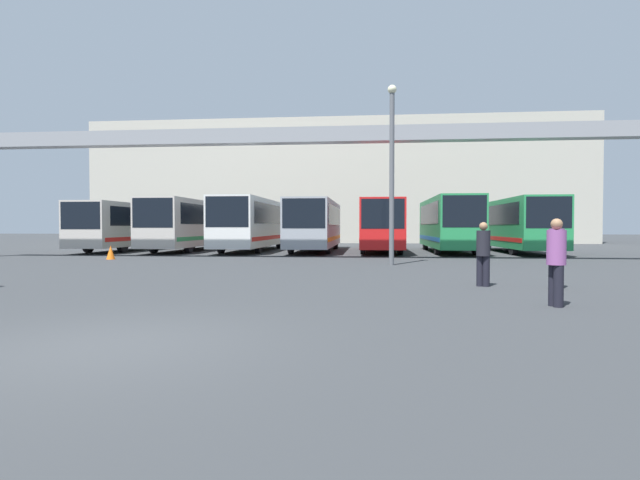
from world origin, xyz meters
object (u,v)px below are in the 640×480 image
object	(u,v)px
bus_slot_0	(131,224)
bus_slot_1	(190,222)
bus_slot_2	(253,222)
bus_slot_5	(448,222)
pedestrian_near_left	(556,260)
pedestrian_mid_left	(483,252)
lamp_post	(392,167)
bus_slot_3	(316,223)
pedestrian_near_right	(556,252)
traffic_cone	(111,252)
bus_slot_4	(380,223)
bus_slot_6	(517,222)

from	to	relation	value
bus_slot_0	bus_slot_1	xyz separation A→B (m)	(4.15, -0.10, 0.11)
bus_slot_0	bus_slot_2	world-z (taller)	bus_slot_2
bus_slot_5	pedestrian_near_left	size ratio (longest dim) A/B	6.16
pedestrian_mid_left	pedestrian_near_left	size ratio (longest dim) A/B	0.98
pedestrian_mid_left	pedestrian_near_left	xyz separation A→B (m)	(0.67, -3.27, 0.02)
bus_slot_2	lamp_post	size ratio (longest dim) A/B	1.62
bus_slot_3	pedestrian_near_right	bearing A→B (deg)	-66.40
bus_slot_2	lamp_post	bearing A→B (deg)	-53.26
bus_slot_0	bus_slot_5	world-z (taller)	bus_slot_5
bus_slot_3	pedestrian_mid_left	xyz separation A→B (m)	(6.45, -18.42, -0.93)
pedestrian_mid_left	bus_slot_2	bearing A→B (deg)	-32.22
bus_slot_1	lamp_post	bearing A→B (deg)	-41.61
bus_slot_0	pedestrian_near_left	size ratio (longest dim) A/B	6.79
bus_slot_0	pedestrian_mid_left	xyz separation A→B (m)	(18.90, -18.49, -0.87)
pedestrian_near_right	pedestrian_mid_left	distance (m)	1.76
traffic_cone	pedestrian_near_right	bearing A→B (deg)	-29.62
bus_slot_3	lamp_post	size ratio (longest dim) A/B	1.58
pedestrian_mid_left	lamp_post	bearing A→B (deg)	-45.69
lamp_post	pedestrian_mid_left	bearing A→B (deg)	-73.73
traffic_cone	lamp_post	distance (m)	14.03
bus_slot_4	lamp_post	xyz separation A→B (m)	(0.22, -10.95, 2.23)
bus_slot_0	bus_slot_5	distance (m)	20.75
bus_slot_1	pedestrian_near_left	size ratio (longest dim) A/B	6.67
bus_slot_4	bus_slot_5	distance (m)	4.15
bus_slot_2	bus_slot_6	distance (m)	16.60
bus_slot_2	pedestrian_near_right	size ratio (longest dim) A/B	6.78
lamp_post	bus_slot_0	bearing A→B (deg)	145.98
pedestrian_mid_left	bus_slot_0	bearing A→B (deg)	-16.34
bus_slot_2	lamp_post	distance (m)	14.39
bus_slot_1	bus_slot_4	bearing A→B (deg)	-1.34
bus_slot_1	bus_slot_5	bearing A→B (deg)	-1.52
bus_slot_5	bus_slot_6	bearing A→B (deg)	1.07
bus_slot_2	bus_slot_3	bearing A→B (deg)	-1.85
bus_slot_6	traffic_cone	bearing A→B (deg)	-158.15
bus_slot_2	pedestrian_mid_left	world-z (taller)	bus_slot_2
bus_slot_6	bus_slot_3	bearing A→B (deg)	178.20
bus_slot_1	lamp_post	size ratio (longest dim) A/B	1.58
bus_slot_0	bus_slot_4	bearing A→B (deg)	-1.35
pedestrian_mid_left	bus_slot_4	bearing A→B (deg)	-54.71
bus_slot_6	pedestrian_mid_left	distance (m)	19.02
bus_slot_5	bus_slot_4	bearing A→B (deg)	177.93
bus_slot_1	pedestrian_near_left	distance (m)	26.61
bus_slot_0	pedestrian_near_left	world-z (taller)	bus_slot_0
bus_slot_4	traffic_cone	xyz separation A→B (m)	(-13.13, -8.67, -1.46)
bus_slot_0	bus_slot_4	distance (m)	16.60
bus_slot_4	bus_slot_0	bearing A→B (deg)	178.65
bus_slot_1	pedestrian_near_right	bearing A→B (deg)	-48.63
bus_slot_2	traffic_cone	world-z (taller)	bus_slot_2
bus_slot_1	bus_slot_6	world-z (taller)	bus_slot_1
traffic_cone	bus_slot_1	bearing A→B (deg)	85.64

